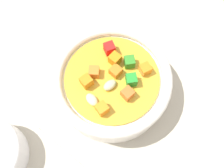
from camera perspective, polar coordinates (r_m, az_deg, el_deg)
ground_plane at (r=42.16cm, az=0.00°, el=-1.95°), size 140.00×140.00×2.00cm
soup_bowl_main at (r=38.23cm, az=0.01°, el=0.20°), size 17.57×17.57×6.88cm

